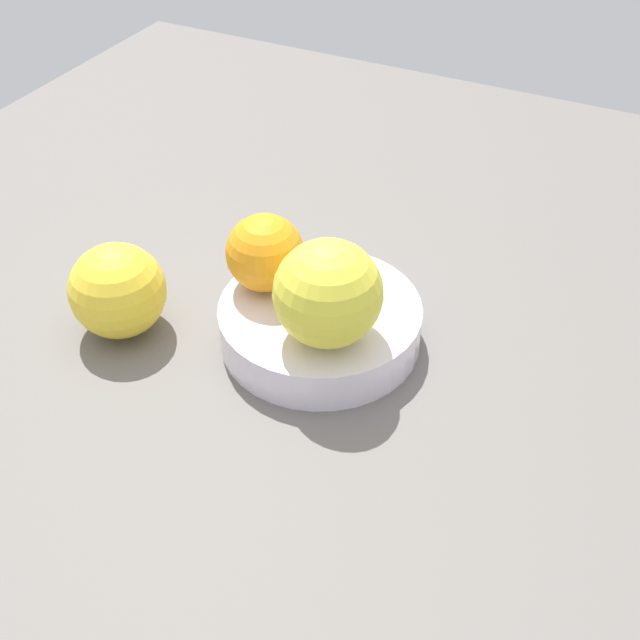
{
  "coord_description": "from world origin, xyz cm",
  "views": [
    {
      "loc": [
        -45.63,
        -22.6,
        45.27
      ],
      "look_at": [
        0.0,
        0.0,
        2.13
      ],
      "focal_mm": 45.47,
      "sensor_mm": 36.0,
      "label": 1
    }
  ],
  "objects_px": {
    "fruit_bowl": "(320,324)",
    "orange_in_bowl_0": "(328,293)",
    "orange_in_bowl_1": "(265,253)",
    "orange_loose_0": "(118,291)"
  },
  "relations": [
    {
      "from": "orange_in_bowl_1",
      "to": "fruit_bowl",
      "type": "bearing_deg",
      "value": -97.09
    },
    {
      "from": "orange_in_bowl_0",
      "to": "orange_loose_0",
      "type": "bearing_deg",
      "value": 99.99
    },
    {
      "from": "orange_in_bowl_1",
      "to": "orange_loose_0",
      "type": "bearing_deg",
      "value": 123.12
    },
    {
      "from": "orange_in_bowl_1",
      "to": "orange_loose_0",
      "type": "xyz_separation_m",
      "value": [
        -0.07,
        0.1,
        -0.03
      ]
    },
    {
      "from": "fruit_bowl",
      "to": "orange_in_bowl_0",
      "type": "relative_size",
      "value": 1.99
    },
    {
      "from": "fruit_bowl",
      "to": "orange_in_bowl_0",
      "type": "xyz_separation_m",
      "value": [
        -0.03,
        -0.02,
        0.06
      ]
    },
    {
      "from": "fruit_bowl",
      "to": "orange_in_bowl_1",
      "type": "xyz_separation_m",
      "value": [
        0.01,
        0.05,
        0.05
      ]
    },
    {
      "from": "orange_in_bowl_0",
      "to": "fruit_bowl",
      "type": "bearing_deg",
      "value": 35.73
    },
    {
      "from": "orange_in_bowl_0",
      "to": "orange_in_bowl_1",
      "type": "height_order",
      "value": "orange_in_bowl_0"
    },
    {
      "from": "orange_in_bowl_0",
      "to": "orange_loose_0",
      "type": "relative_size",
      "value": 1.04
    }
  ]
}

